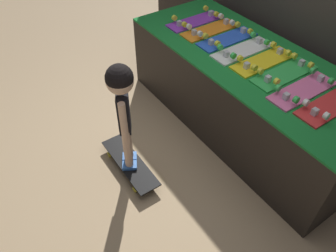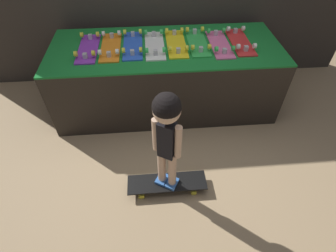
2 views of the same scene
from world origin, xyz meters
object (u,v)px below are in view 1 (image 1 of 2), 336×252
(skateboard_green_on_rack, at_px, (285,73))
(skateboard_on_floor, at_px, (130,163))
(skateboard_orange_on_rack, at_px, (210,29))
(child, at_px, (122,100))
(skateboard_white_on_rack, at_px, (243,49))
(skateboard_purple_on_rack, at_px, (195,20))
(skateboard_pink_on_rack, at_px, (303,89))
(skateboard_yellow_on_rack, at_px, (263,60))
(skateboard_red_on_rack, at_px, (332,104))
(skateboard_blue_on_rack, at_px, (227,38))

(skateboard_green_on_rack, relative_size, skateboard_on_floor, 0.85)
(skateboard_orange_on_rack, height_order, child, child)
(skateboard_white_on_rack, bearing_deg, child, -88.71)
(skateboard_purple_on_rack, xyz_separation_m, skateboard_pink_on_rack, (1.40, -0.02, 0.00))
(skateboard_orange_on_rack, relative_size, skateboard_green_on_rack, 1.00)
(skateboard_white_on_rack, distance_m, skateboard_on_floor, 1.45)
(skateboard_pink_on_rack, distance_m, skateboard_on_floor, 1.58)
(skateboard_purple_on_rack, xyz_separation_m, skateboard_yellow_on_rack, (0.93, 0.03, 0.00))
(skateboard_purple_on_rack, bearing_deg, skateboard_pink_on_rack, -0.93)
(skateboard_white_on_rack, height_order, skateboard_red_on_rack, same)
(skateboard_yellow_on_rack, height_order, child, child)
(skateboard_on_floor, bearing_deg, skateboard_red_on_rack, 54.32)
(skateboard_blue_on_rack, xyz_separation_m, skateboard_red_on_rack, (1.17, -0.02, 0.00))
(skateboard_green_on_rack, height_order, child, child)
(skateboard_purple_on_rack, xyz_separation_m, skateboard_white_on_rack, (0.70, 0.01, 0.00))
(skateboard_orange_on_rack, xyz_separation_m, skateboard_yellow_on_rack, (0.70, 0.02, 0.00))
(skateboard_blue_on_rack, relative_size, skateboard_pink_on_rack, 1.00)
(skateboard_orange_on_rack, xyz_separation_m, skateboard_on_floor, (0.49, -1.26, -0.73))
(skateboard_purple_on_rack, distance_m, skateboard_yellow_on_rack, 0.93)
(skateboard_white_on_rack, relative_size, skateboard_yellow_on_rack, 1.00)
(skateboard_white_on_rack, distance_m, skateboard_red_on_rack, 0.93)
(skateboard_white_on_rack, distance_m, skateboard_yellow_on_rack, 0.23)
(skateboard_green_on_rack, bearing_deg, skateboard_orange_on_rack, -178.74)
(skateboard_blue_on_rack, bearing_deg, skateboard_on_floor, -78.43)
(skateboard_white_on_rack, relative_size, skateboard_green_on_rack, 1.00)
(skateboard_orange_on_rack, distance_m, skateboard_white_on_rack, 0.47)
(child, bearing_deg, skateboard_orange_on_rack, 141.08)
(skateboard_white_on_rack, height_order, skateboard_green_on_rack, same)
(skateboard_yellow_on_rack, bearing_deg, skateboard_green_on_rack, 1.29)
(skateboard_white_on_rack, bearing_deg, skateboard_pink_on_rack, -2.36)
(skateboard_purple_on_rack, relative_size, child, 0.61)
(skateboard_white_on_rack, height_order, skateboard_on_floor, skateboard_white_on_rack)
(skateboard_orange_on_rack, relative_size, skateboard_on_floor, 0.85)
(skateboard_blue_on_rack, distance_m, skateboard_red_on_rack, 1.17)
(skateboard_purple_on_rack, relative_size, skateboard_white_on_rack, 1.00)
(skateboard_orange_on_rack, bearing_deg, skateboard_white_on_rack, -0.50)
(skateboard_blue_on_rack, distance_m, skateboard_on_floor, 1.49)
(skateboard_orange_on_rack, bearing_deg, skateboard_red_on_rack, -0.03)
(skateboard_pink_on_rack, distance_m, skateboard_red_on_rack, 0.24)
(skateboard_white_on_rack, bearing_deg, skateboard_red_on_rack, 0.21)
(skateboard_blue_on_rack, distance_m, skateboard_yellow_on_rack, 0.47)
(skateboard_yellow_on_rack, bearing_deg, skateboard_on_floor, -99.12)
(skateboard_orange_on_rack, xyz_separation_m, skateboard_green_on_rack, (0.93, 0.02, 0.00))
(skateboard_pink_on_rack, height_order, skateboard_red_on_rack, same)
(skateboard_yellow_on_rack, relative_size, skateboard_on_floor, 0.85)
(skateboard_yellow_on_rack, relative_size, skateboard_green_on_rack, 1.00)
(skateboard_red_on_rack, relative_size, skateboard_on_floor, 0.85)
(skateboard_yellow_on_rack, bearing_deg, skateboard_orange_on_rack, -178.75)
(skateboard_pink_on_rack, bearing_deg, skateboard_on_floor, -118.67)
(skateboard_pink_on_rack, relative_size, skateboard_red_on_rack, 1.00)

